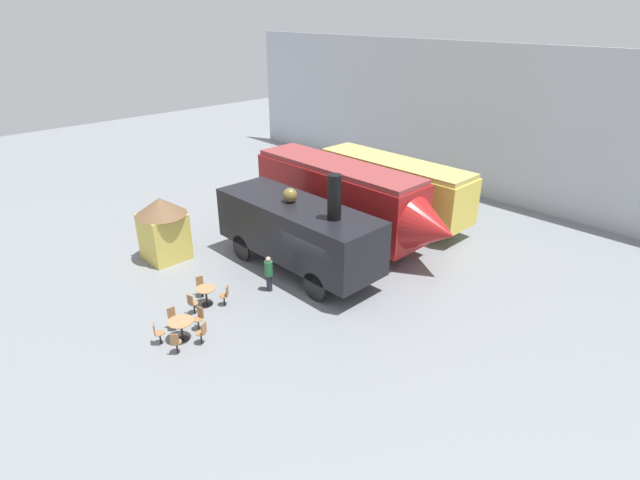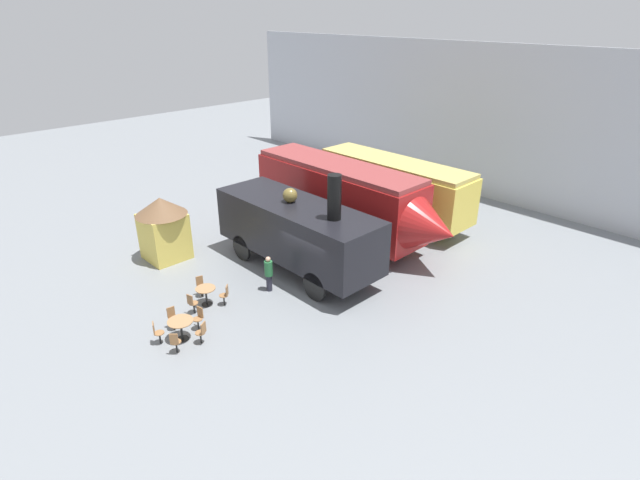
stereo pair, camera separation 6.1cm
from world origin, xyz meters
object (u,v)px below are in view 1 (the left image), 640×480
object	(u,v)px
streamlined_locomotive	(348,198)
steam_locomotive	(297,229)
cafe_table_near	(181,325)
passenger_coach_vintage	(393,185)
cafe_chair_0	(172,317)
cafe_table_mid	(206,292)
visitor_person	(269,273)
ticket_kiosk	(163,225)

from	to	relation	value
streamlined_locomotive	steam_locomotive	xyz separation A→B (m)	(0.73, -4.04, -0.19)
cafe_table_near	streamlined_locomotive	bearing A→B (deg)	99.91
passenger_coach_vintage	cafe_chair_0	distance (m)	14.12
passenger_coach_vintage	streamlined_locomotive	world-z (taller)	streamlined_locomotive
cafe_table_near	passenger_coach_vintage	bearing A→B (deg)	97.53
steam_locomotive	cafe_table_mid	xyz separation A→B (m)	(-0.26, -4.62, -1.39)
cafe_table_mid	visitor_person	world-z (taller)	visitor_person
steam_locomotive	cafe_table_near	world-z (taller)	steam_locomotive
passenger_coach_vintage	cafe_table_mid	bearing A→B (deg)	-87.69
steam_locomotive	ticket_kiosk	xyz separation A→B (m)	(-5.12, -3.72, -0.29)
cafe_table_near	ticket_kiosk	distance (m)	6.90
cafe_table_mid	visitor_person	distance (m)	2.65
cafe_table_mid	cafe_table_near	bearing A→B (deg)	-53.84
steam_locomotive	cafe_chair_0	world-z (taller)	steam_locomotive
steam_locomotive	cafe_table_mid	distance (m)	4.83
cafe_table_mid	ticket_kiosk	xyz separation A→B (m)	(-4.86, 0.90, 1.10)
cafe_table_near	visitor_person	xyz separation A→B (m)	(-0.52, 4.36, 0.22)
cafe_table_near	ticket_kiosk	xyz separation A→B (m)	(-6.23, 2.78, 1.05)
cafe_table_near	cafe_chair_0	xyz separation A→B (m)	(-0.82, 0.11, -0.11)
cafe_table_near	cafe_chair_0	distance (m)	0.83
cafe_chair_0	visitor_person	xyz separation A→B (m)	(0.30, 4.26, 0.34)
cafe_table_near	visitor_person	distance (m)	4.40
steam_locomotive	cafe_chair_0	distance (m)	6.56
streamlined_locomotive	ticket_kiosk	distance (m)	8.92
passenger_coach_vintage	streamlined_locomotive	xyz separation A→B (m)	(0.03, -3.57, 0.12)
cafe_table_mid	ticket_kiosk	distance (m)	5.07
passenger_coach_vintage	cafe_table_mid	xyz separation A→B (m)	(0.49, -12.23, -1.46)
cafe_chair_0	streamlined_locomotive	bearing A→B (deg)	103.03
steam_locomotive	visitor_person	size ratio (longest dim) A/B	5.24
streamlined_locomotive	cafe_table_near	bearing A→B (deg)	-80.09
steam_locomotive	visitor_person	world-z (taller)	steam_locomotive
cafe_table_mid	streamlined_locomotive	bearing A→B (deg)	93.09
passenger_coach_vintage	visitor_person	xyz separation A→B (m)	(1.35, -9.74, -1.19)
cafe_table_mid	ticket_kiosk	size ratio (longest dim) A/B	0.26
passenger_coach_vintage	cafe_table_near	bearing A→B (deg)	-82.47
cafe_table_near	steam_locomotive	bearing A→B (deg)	99.70
cafe_table_near	cafe_table_mid	xyz separation A→B (m)	(-1.37, 1.88, -0.05)
passenger_coach_vintage	cafe_table_near	distance (m)	14.30
visitor_person	streamlined_locomotive	bearing A→B (deg)	102.12
cafe_table_mid	steam_locomotive	bearing A→B (deg)	86.76
cafe_table_mid	passenger_coach_vintage	bearing A→B (deg)	92.31
visitor_person	ticket_kiosk	distance (m)	5.99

